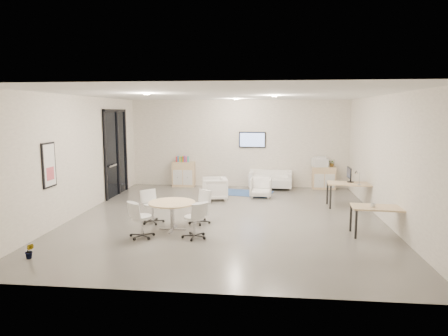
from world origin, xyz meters
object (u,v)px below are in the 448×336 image
desk_front (381,210)px  sideboard_left (184,174)px  loveseat (271,180)px  armchair_left (215,188)px  desk_rear (351,186)px  sideboard_right (324,178)px  round_table (172,206)px  armchair_right (261,187)px

desk_front → sideboard_left: bearing=140.3°
loveseat → armchair_left: bearing=-127.1°
loveseat → desk_rear: 3.49m
desk_rear → sideboard_left: bearing=159.4°
sideboard_right → loveseat: bearing=-175.2°
sideboard_left → desk_front: sideboard_left is taller
desk_rear → sideboard_right: bearing=103.9°
sideboard_left → loveseat: (3.23, -0.14, -0.15)m
desk_front → round_table: bearing=-174.9°
sideboard_left → desk_rear: sideboard_left is taller
loveseat → desk_rear: (2.30, -2.59, 0.33)m
sideboard_left → desk_front: 7.86m
round_table → desk_rear: bearing=30.8°
loveseat → desk_front: bearing=-61.4°
loveseat → desk_front: size_ratio=1.19×
sideboard_right → desk_front: 5.53m
sideboard_right → desk_front: (0.48, -5.50, 0.19)m
round_table → desk_front: bearing=0.4°
round_table → armchair_left: bearing=80.2°
sideboard_left → loveseat: size_ratio=0.59×
desk_front → round_table: round_table is taller
armchair_right → desk_front: 4.72m
sideboard_left → armchair_left: bearing=-56.2°
armchair_left → round_table: bearing=-21.7°
desk_front → round_table: size_ratio=1.20×
sideboard_right → desk_front: sideboard_right is taller
sideboard_left → sideboard_right: sideboard_left is taller
sideboard_right → desk_rear: size_ratio=0.57×
armchair_left → sideboard_left: bearing=-158.1°
armchair_left → armchair_right: size_ratio=1.10×
loveseat → armchair_right: size_ratio=2.25×
armchair_right → desk_rear: (2.64, -1.10, 0.29)m
sideboard_left → round_table: 5.59m
armchair_left → armchair_right: 1.54m
loveseat → armchair_left: (-1.79, -2.01, 0.08)m
armchair_right → round_table: bearing=-114.3°
armchair_right → desk_rear: size_ratio=0.49×
loveseat → desk_rear: bearing=-43.8°
armchair_left → desk_front: armchair_left is taller
sideboard_right → loveseat: (-1.91, -0.16, -0.10)m
sideboard_right → round_table: sideboard_right is taller
armchair_left → armchair_right: (1.45, 0.51, -0.04)m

